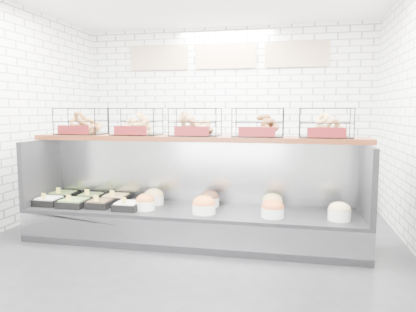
# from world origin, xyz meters

# --- Properties ---
(ground) EXTENTS (5.50, 5.50, 0.00)m
(ground) POSITION_xyz_m (0.00, 0.00, 0.00)
(ground) COLOR black
(ground) RESTS_ON ground
(room_shell) EXTENTS (5.02, 5.51, 3.01)m
(room_shell) POSITION_xyz_m (0.00, 0.60, 2.06)
(room_shell) COLOR white
(room_shell) RESTS_ON ground
(display_case) EXTENTS (4.00, 0.90, 1.20)m
(display_case) POSITION_xyz_m (-0.02, 0.34, 0.33)
(display_case) COLOR black
(display_case) RESTS_ON ground
(bagel_shelf) EXTENTS (4.10, 0.50, 0.40)m
(bagel_shelf) POSITION_xyz_m (-0.00, 0.52, 1.38)
(bagel_shelf) COLOR #4E2010
(bagel_shelf) RESTS_ON display_case
(prep_counter) EXTENTS (4.00, 0.60, 1.20)m
(prep_counter) POSITION_xyz_m (-0.00, 2.43, 0.47)
(prep_counter) COLOR #93969B
(prep_counter) RESTS_ON ground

